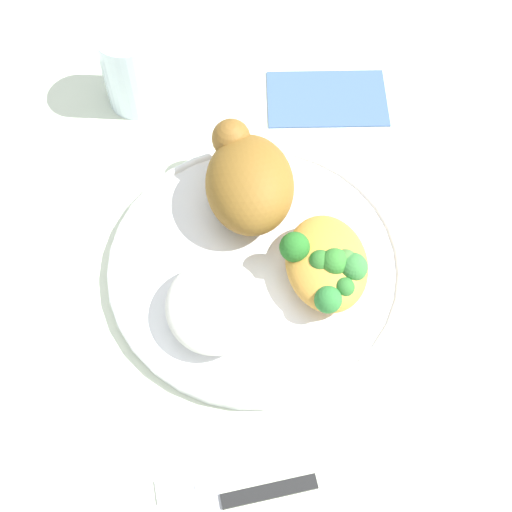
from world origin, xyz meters
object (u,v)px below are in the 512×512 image
object	(u,v)px
mac_cheese_with_broccoli	(327,264)
napkin	(327,98)
roasted_chicken	(247,180)
fork	(230,478)
knife	(223,502)
rice_pile	(215,305)
water_glass	(132,68)
plate	(256,265)

from	to	relation	value
mac_cheese_with_broccoli	napkin	size ratio (longest dim) A/B	0.77
roasted_chicken	fork	distance (m)	0.27
roasted_chicken	knife	distance (m)	0.29
mac_cheese_with_broccoli	napkin	xyz separation A→B (m)	(0.23, -0.04, -0.04)
knife	napkin	xyz separation A→B (m)	(0.43, -0.15, -0.00)
rice_pile	napkin	world-z (taller)	rice_pile
mac_cheese_with_broccoli	knife	distance (m)	0.22
rice_pile	fork	size ratio (longest dim) A/B	0.67
fork	napkin	xyz separation A→B (m)	(0.41, -0.14, -0.00)
roasted_chicken	knife	xyz separation A→B (m)	(-0.28, 0.04, -0.05)
mac_cheese_with_broccoli	knife	world-z (taller)	mac_cheese_with_broccoli
fork	knife	size ratio (longest dim) A/B	0.75
roasted_chicken	water_glass	xyz separation A→B (m)	(0.16, 0.11, -0.00)
rice_pile	water_glass	size ratio (longest dim) A/B	1.03
rice_pile	plate	bearing A→B (deg)	-39.06
roasted_chicken	mac_cheese_with_broccoli	size ratio (longest dim) A/B	1.16
plate	roasted_chicken	distance (m)	0.08
mac_cheese_with_broccoli	fork	xyz separation A→B (m)	(-0.18, 0.10, -0.03)
rice_pile	knife	distance (m)	0.16
plate	mac_cheese_with_broccoli	size ratio (longest dim) A/B	2.72
rice_pile	water_glass	world-z (taller)	water_glass
knife	water_glass	world-z (taller)	water_glass
water_glass	rice_pile	bearing A→B (deg)	-166.03
plate	rice_pile	xyz separation A→B (m)	(-0.05, 0.04, 0.02)
plate	rice_pile	size ratio (longest dim) A/B	2.99
plate	napkin	xyz separation A→B (m)	(0.21, -0.10, -0.01)
roasted_chicken	knife	world-z (taller)	roasted_chicken
plate	napkin	bearing A→B (deg)	-25.41
knife	napkin	size ratio (longest dim) A/B	1.41
water_glass	napkin	xyz separation A→B (m)	(-0.02, -0.21, -0.04)
mac_cheese_with_broccoli	fork	size ratio (longest dim) A/B	0.73
napkin	rice_pile	bearing A→B (deg)	151.60
roasted_chicken	water_glass	bearing A→B (deg)	34.08
rice_pile	knife	world-z (taller)	rice_pile
water_glass	napkin	bearing A→B (deg)	-95.65
plate	napkin	world-z (taller)	plate
roasted_chicken	mac_cheese_with_broccoli	bearing A→B (deg)	-144.16
mac_cheese_with_broccoli	napkin	world-z (taller)	mac_cheese_with_broccoli
plate	water_glass	xyz separation A→B (m)	(0.23, 0.11, 0.04)
rice_pile	water_glass	bearing A→B (deg)	13.97
rice_pile	fork	world-z (taller)	rice_pile
roasted_chicken	knife	size ratio (longest dim) A/B	0.64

